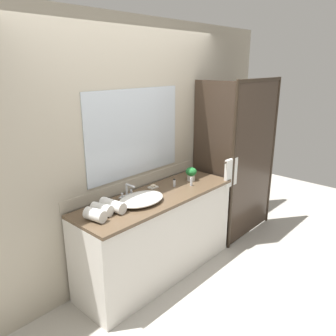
{
  "coord_description": "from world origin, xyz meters",
  "views": [
    {
      "loc": [
        -2.21,
        -2.16,
        2.15
      ],
      "look_at": [
        0.15,
        0.0,
        1.15
      ],
      "focal_mm": 35.55,
      "sensor_mm": 36.0,
      "label": 1
    }
  ],
  "objects_px": {
    "soap_dish": "(153,186)",
    "rolled_towel_far_edge": "(113,206)",
    "amenity_bottle_body_wash": "(174,183)",
    "faucet": "(127,193)",
    "potted_plant": "(191,173)",
    "sink_basin": "(141,199)",
    "amenity_bottle_conditioner": "(191,182)",
    "rolled_towel_middle": "(102,209)",
    "rolled_towel_near_edge": "(95,215)"
  },
  "relations": [
    {
      "from": "sink_basin",
      "to": "rolled_towel_far_edge",
      "type": "distance_m",
      "value": 0.3
    },
    {
      "from": "rolled_towel_middle",
      "to": "rolled_towel_far_edge",
      "type": "distance_m",
      "value": 0.11
    },
    {
      "from": "sink_basin",
      "to": "rolled_towel_far_edge",
      "type": "height_order",
      "value": "rolled_towel_far_edge"
    },
    {
      "from": "rolled_towel_far_edge",
      "to": "amenity_bottle_body_wash",
      "type": "bearing_deg",
      "value": 0.64
    },
    {
      "from": "sink_basin",
      "to": "rolled_towel_near_edge",
      "type": "distance_m",
      "value": 0.52
    },
    {
      "from": "soap_dish",
      "to": "amenity_bottle_body_wash",
      "type": "bearing_deg",
      "value": -37.21
    },
    {
      "from": "potted_plant",
      "to": "soap_dish",
      "type": "relative_size",
      "value": 1.53
    },
    {
      "from": "potted_plant",
      "to": "amenity_bottle_conditioner",
      "type": "bearing_deg",
      "value": -140.32
    },
    {
      "from": "amenity_bottle_body_wash",
      "to": "sink_basin",
      "type": "bearing_deg",
      "value": -173.51
    },
    {
      "from": "rolled_towel_far_edge",
      "to": "potted_plant",
      "type": "bearing_deg",
      "value": -0.19
    },
    {
      "from": "rolled_towel_near_edge",
      "to": "rolled_towel_middle",
      "type": "distance_m",
      "value": 0.12
    },
    {
      "from": "faucet",
      "to": "amenity_bottle_body_wash",
      "type": "distance_m",
      "value": 0.56
    },
    {
      "from": "amenity_bottle_conditioner",
      "to": "soap_dish",
      "type": "bearing_deg",
      "value": 141.14
    },
    {
      "from": "soap_dish",
      "to": "sink_basin",
      "type": "bearing_deg",
      "value": -150.7
    },
    {
      "from": "rolled_towel_far_edge",
      "to": "rolled_towel_middle",
      "type": "bearing_deg",
      "value": 173.28
    },
    {
      "from": "faucet",
      "to": "rolled_towel_middle",
      "type": "bearing_deg",
      "value": -161.7
    },
    {
      "from": "sink_basin",
      "to": "rolled_towel_near_edge",
      "type": "height_order",
      "value": "rolled_towel_near_edge"
    },
    {
      "from": "sink_basin",
      "to": "amenity_bottle_conditioner",
      "type": "distance_m",
      "value": 0.68
    },
    {
      "from": "sink_basin",
      "to": "soap_dish",
      "type": "relative_size",
      "value": 4.75
    },
    {
      "from": "soap_dish",
      "to": "rolled_towel_far_edge",
      "type": "height_order",
      "value": "rolled_towel_far_edge"
    },
    {
      "from": "soap_dish",
      "to": "amenity_bottle_body_wash",
      "type": "distance_m",
      "value": 0.23
    },
    {
      "from": "potted_plant",
      "to": "amenity_bottle_body_wash",
      "type": "height_order",
      "value": "potted_plant"
    },
    {
      "from": "potted_plant",
      "to": "amenity_bottle_conditioner",
      "type": "relative_size",
      "value": 1.62
    },
    {
      "from": "sink_basin",
      "to": "potted_plant",
      "type": "distance_m",
      "value": 0.81
    },
    {
      "from": "potted_plant",
      "to": "rolled_towel_middle",
      "type": "relative_size",
      "value": 0.81
    },
    {
      "from": "rolled_towel_far_edge",
      "to": "faucet",
      "type": "bearing_deg",
      "value": 26.35
    },
    {
      "from": "soap_dish",
      "to": "rolled_towel_middle",
      "type": "xyz_separation_m",
      "value": [
        -0.77,
        -0.14,
        0.04
      ]
    },
    {
      "from": "faucet",
      "to": "rolled_towel_far_edge",
      "type": "height_order",
      "value": "faucet"
    },
    {
      "from": "faucet",
      "to": "rolled_towel_near_edge",
      "type": "distance_m",
      "value": 0.55
    },
    {
      "from": "soap_dish",
      "to": "rolled_towel_middle",
      "type": "relative_size",
      "value": 0.53
    },
    {
      "from": "faucet",
      "to": "potted_plant",
      "type": "distance_m",
      "value": 0.83
    },
    {
      "from": "sink_basin",
      "to": "rolled_towel_middle",
      "type": "height_order",
      "value": "rolled_towel_middle"
    },
    {
      "from": "sink_basin",
      "to": "soap_dish",
      "type": "bearing_deg",
      "value": 29.3
    },
    {
      "from": "soap_dish",
      "to": "amenity_bottle_conditioner",
      "type": "xyz_separation_m",
      "value": [
        0.32,
        -0.26,
        0.03
      ]
    },
    {
      "from": "potted_plant",
      "to": "faucet",
      "type": "bearing_deg",
      "value": 169.36
    },
    {
      "from": "amenity_bottle_body_wash",
      "to": "rolled_towel_far_edge",
      "type": "xyz_separation_m",
      "value": [
        -0.84,
        -0.01,
        0.01
      ]
    },
    {
      "from": "rolled_towel_middle",
      "to": "rolled_towel_near_edge",
      "type": "bearing_deg",
      "value": -152.56
    },
    {
      "from": "soap_dish",
      "to": "rolled_towel_near_edge",
      "type": "relative_size",
      "value": 0.55
    },
    {
      "from": "sink_basin",
      "to": "amenity_bottle_conditioner",
      "type": "height_order",
      "value": "amenity_bottle_conditioner"
    },
    {
      "from": "amenity_bottle_conditioner",
      "to": "rolled_towel_far_edge",
      "type": "bearing_deg",
      "value": 173.5
    },
    {
      "from": "amenity_bottle_conditioner",
      "to": "rolled_towel_near_edge",
      "type": "relative_size",
      "value": 0.52
    },
    {
      "from": "amenity_bottle_body_wash",
      "to": "faucet",
      "type": "bearing_deg",
      "value": 165.57
    },
    {
      "from": "faucet",
      "to": "rolled_towel_near_edge",
      "type": "relative_size",
      "value": 0.94
    },
    {
      "from": "amenity_bottle_body_wash",
      "to": "rolled_towel_far_edge",
      "type": "relative_size",
      "value": 0.33
    },
    {
      "from": "amenity_bottle_body_wash",
      "to": "amenity_bottle_conditioner",
      "type": "bearing_deg",
      "value": -40.92
    },
    {
      "from": "rolled_towel_far_edge",
      "to": "soap_dish",
      "type": "bearing_deg",
      "value": 12.73
    },
    {
      "from": "amenity_bottle_conditioner",
      "to": "rolled_towel_far_edge",
      "type": "distance_m",
      "value": 0.99
    },
    {
      "from": "rolled_towel_middle",
      "to": "rolled_towel_far_edge",
      "type": "xyz_separation_m",
      "value": [
        0.11,
        -0.01,
        0.0
      ]
    },
    {
      "from": "potted_plant",
      "to": "soap_dish",
      "type": "height_order",
      "value": "potted_plant"
    },
    {
      "from": "faucet",
      "to": "sink_basin",
      "type": "bearing_deg",
      "value": -90.0
    }
  ]
}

